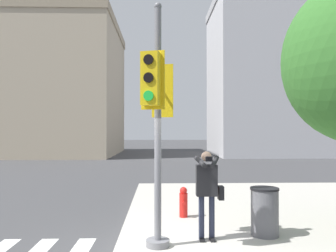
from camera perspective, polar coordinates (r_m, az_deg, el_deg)
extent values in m
cube|color=#BCB7AD|center=(9.90, 17.85, -13.56)|extent=(8.00, 8.00, 0.18)
cylinder|color=slate|center=(6.30, -1.79, -19.68)|extent=(0.43, 0.43, 0.12)
cylinder|color=slate|center=(5.96, -1.78, 0.47)|extent=(0.13, 0.13, 4.22)
sphere|color=slate|center=(6.39, -1.77, 20.12)|extent=(0.14, 0.14, 0.14)
cylinder|color=slate|center=(6.21, -1.27, 6.28)|extent=(0.12, 0.28, 0.05)
cube|color=yellow|center=(6.45, -0.67, 6.00)|extent=(0.35, 0.31, 0.90)
cube|color=yellow|center=(6.33, -0.97, 6.14)|extent=(0.41, 0.14, 1.02)
cylinder|color=black|center=(6.62, -0.38, 8.44)|extent=(0.17, 0.07, 0.17)
cylinder|color=black|center=(6.58, -0.38, 5.87)|extent=(0.17, 0.07, 0.17)
cylinder|color=green|center=(6.55, -0.38, 3.26)|extent=(0.17, 0.07, 0.17)
cylinder|color=slate|center=(5.84, -2.30, 7.82)|extent=(0.12, 0.28, 0.05)
cube|color=yellow|center=(5.59, -3.02, 8.20)|extent=(0.35, 0.31, 0.90)
cube|color=yellow|center=(5.72, -2.64, 8.00)|extent=(0.41, 0.13, 1.02)
cylinder|color=black|center=(5.52, -3.43, 11.49)|extent=(0.17, 0.07, 0.17)
cylinder|color=black|center=(5.47, -3.43, 8.42)|extent=(0.17, 0.07, 0.17)
cylinder|color=green|center=(5.42, -3.43, 5.29)|extent=(0.17, 0.07, 0.17)
cube|color=black|center=(6.63, 5.92, -19.02)|extent=(0.09, 0.24, 0.05)
cube|color=black|center=(6.66, 7.73, -18.94)|extent=(0.09, 0.24, 0.05)
cylinder|color=#282D42|center=(6.58, 5.85, -15.58)|extent=(0.11, 0.11, 0.84)
cylinder|color=#282D42|center=(6.60, 7.63, -15.51)|extent=(0.11, 0.11, 0.84)
cube|color=#232326|center=(6.44, 6.73, -9.36)|extent=(0.40, 0.22, 0.60)
sphere|color=tan|center=(6.39, 6.72, -5.30)|extent=(0.20, 0.20, 0.20)
cube|color=black|center=(6.09, 7.15, -5.71)|extent=(0.12, 0.10, 0.09)
cylinder|color=black|center=(6.02, 7.25, -5.76)|extent=(0.06, 0.08, 0.06)
cylinder|color=#232326|center=(6.24, 5.68, -6.23)|extent=(0.23, 0.35, 0.22)
cylinder|color=#232326|center=(6.28, 8.14, -6.19)|extent=(0.23, 0.35, 0.22)
cube|color=black|center=(6.55, 9.18, -11.41)|extent=(0.10, 0.20, 0.26)
cylinder|color=red|center=(8.19, 2.71, -13.58)|extent=(0.20, 0.20, 0.58)
sphere|color=red|center=(8.12, 2.71, -11.17)|extent=(0.18, 0.18, 0.18)
cylinder|color=red|center=(8.05, 2.78, -13.34)|extent=(0.09, 0.06, 0.09)
cylinder|color=#5B5B60|center=(7.04, 16.48, -14.25)|extent=(0.54, 0.54, 0.91)
cylinder|color=black|center=(6.95, 16.46, -10.42)|extent=(0.57, 0.57, 0.04)
cube|color=tan|center=(34.54, -20.12, 5.41)|extent=(13.54, 13.17, 12.07)
cube|color=gray|center=(35.82, -20.06, 15.70)|extent=(13.74, 13.37, 0.80)
cube|color=#BCBCC1|center=(33.34, 16.99, 7.39)|extent=(10.51, 9.27, 14.12)
cube|color=#A3A3A8|center=(35.19, 16.93, 19.51)|extent=(10.71, 9.47, 0.80)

